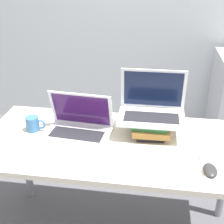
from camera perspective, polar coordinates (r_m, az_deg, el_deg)
The scene contains 7 objects.
desk at distance 1.75m, azimuth 0.77°, elevation -7.67°, with size 1.49×0.69×0.72m.
laptop_left at distance 1.77m, azimuth -6.11°, elevation -2.52°, with size 0.38×0.26×0.24m.
book_stack at distance 1.78m, azimuth 7.03°, elevation -2.26°, with size 0.21×0.28×0.10m.
laptop_on_books at distance 1.75m, azimuth 7.31°, elevation 0.77°, with size 0.37×0.25×0.25m.
wireless_keyboard at distance 1.54m, azimuth 7.61°, elevation -9.44°, with size 0.30×0.14×0.01m.
mouse at distance 1.54m, azimuth 17.49°, elevation -10.15°, with size 0.07×0.11×0.04m.
mug at distance 1.85m, azimuth -14.24°, elevation -2.11°, with size 0.12×0.07×0.09m.
Camera 1 is at (0.19, -1.08, 1.63)m, focal length 50.00 mm.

